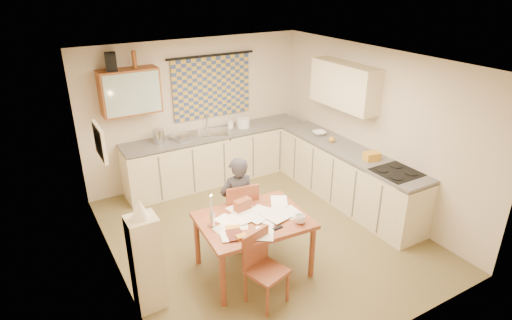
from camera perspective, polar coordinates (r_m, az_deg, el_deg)
floor at (r=6.31m, az=0.90°, el=-9.94°), size 4.00×4.50×0.02m
ceiling at (r=5.33m, az=1.08°, el=13.16°), size 4.00×4.50×0.02m
wall_back at (r=7.61m, az=-7.95°, el=6.44°), size 4.00×0.02×2.50m
wall_front at (r=4.18m, az=17.56°, el=-10.03°), size 4.00×0.02×2.50m
wall_left at (r=5.06m, az=-18.92°, el=-3.96°), size 0.02×4.50×2.50m
wall_right at (r=6.90m, az=15.43°, el=3.95°), size 0.02×4.50×2.50m
window_blind at (r=7.58m, az=-5.89°, el=9.62°), size 1.45×0.03×1.05m
curtain_rod at (r=7.44m, az=-6.01°, el=13.70°), size 1.60×0.04×0.04m
wall_cabinet at (r=6.95m, az=-16.46°, el=8.75°), size 0.90×0.34×0.70m
wall_cabinet_glass at (r=6.79m, az=-16.08°, el=8.45°), size 0.84×0.02×0.64m
upper_cabinet_right at (r=6.98m, az=11.72°, el=9.72°), size 0.34×1.30×0.70m
framed_print at (r=5.25m, az=-20.12°, el=2.29°), size 0.04×0.50×0.40m
print_canvas at (r=5.25m, az=-19.85°, el=2.35°), size 0.01×0.42×0.32m
counter_back at (r=7.70m, az=-5.24°, el=0.44°), size 3.30×0.62×0.92m
counter_right at (r=7.11m, az=11.98°, el=-2.07°), size 0.62×2.95×0.92m
stove at (r=6.51m, az=17.73°, el=-5.21°), size 0.60×0.60×0.93m
sink at (r=7.52m, az=-5.65°, el=3.37°), size 0.67×0.62×0.10m
tap at (r=7.60m, az=-6.54°, el=5.00°), size 0.03×0.03×0.28m
dish_rack at (r=7.29m, az=-9.79°, el=3.05°), size 0.43×0.40×0.06m
kettle at (r=7.14m, az=-12.87°, el=3.10°), size 0.22×0.22×0.24m
mixing_bowl at (r=7.73m, az=-1.73°, el=4.99°), size 0.32×0.32×0.16m
soap_bottle at (r=7.66m, az=-3.44°, el=4.91°), size 0.14×0.14×0.19m
bowl at (r=7.45m, az=8.42°, el=3.58°), size 0.29×0.29×0.06m
orange_bag at (r=6.58m, az=15.17°, el=0.48°), size 0.25×0.20×0.12m
fruit_orange at (r=7.13m, az=10.07°, el=2.70°), size 0.10×0.10×0.10m
speaker at (r=6.80m, az=-18.79°, el=12.31°), size 0.20×0.23×0.26m
bottle_green at (r=6.81m, az=-18.44°, el=12.37°), size 0.09×0.09×0.26m
bottle_brown at (r=6.88m, az=-15.92°, el=12.78°), size 0.07×0.07×0.26m
dining_table at (r=5.44m, az=-0.36°, el=-11.15°), size 1.36×1.08×0.75m
chair_far at (r=5.97m, az=-2.30°, el=-8.57°), size 0.50×0.50×0.97m
chair_near at (r=5.05m, az=1.28°, el=-15.91°), size 0.49×0.49×0.88m
person at (r=5.73m, az=-2.46°, el=-5.82°), size 0.54×0.41×1.33m
shelf_stand at (r=4.96m, az=-14.40°, el=-13.17°), size 0.32×0.30×1.15m
lampshade at (r=4.59m, az=-15.27°, el=-6.28°), size 0.20×0.20×0.22m
letter_rack at (r=5.36m, az=-1.78°, el=-6.06°), size 0.23×0.13×0.16m
mug at (r=5.16m, az=5.89°, el=-7.84°), size 0.15×0.15×0.10m
magazine at (r=4.91m, az=-3.88°, el=-10.11°), size 0.29×0.32×0.02m
book at (r=5.00m, az=-4.11°, el=-9.48°), size 0.34×0.36×0.02m
orange_box at (r=4.88m, az=-1.95°, el=-10.19°), size 0.12×0.08×0.04m
eyeglasses at (r=5.06m, az=2.89°, el=-9.03°), size 0.13×0.05×0.02m
candle_holder at (r=5.07m, az=-5.83°, el=-7.92°), size 0.07×0.07×0.18m
candle at (r=4.98m, az=-6.04°, el=-5.89°), size 0.03×0.03×0.22m
candle_flame at (r=4.91m, az=-5.98°, el=-4.72°), size 0.02×0.02×0.02m
papers at (r=5.24m, az=-0.37°, el=-7.66°), size 1.21×0.98×0.03m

